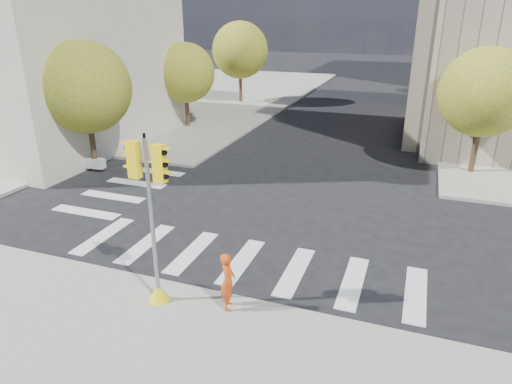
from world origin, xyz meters
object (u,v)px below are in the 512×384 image
at_px(planter_wall, 54,159).
at_px(photographer, 228,281).
at_px(lamp_far, 471,52).
at_px(lamp_near, 489,72).
at_px(traffic_signal, 153,235).

bearing_deg(planter_wall, photographer, -35.53).
distance_m(lamp_far, photographer, 33.63).
bearing_deg(lamp_far, planter_wall, -130.98).
distance_m(lamp_near, traffic_signal, 21.28).
bearing_deg(lamp_near, photographer, -111.80).
height_order(lamp_near, planter_wall, lamp_near).
bearing_deg(traffic_signal, planter_wall, 147.43).
xyz_separation_m(traffic_signal, photographer, (1.94, 0.35, -1.19)).
bearing_deg(lamp_near, traffic_signal, -116.32).
distance_m(traffic_signal, photographer, 2.30).
xyz_separation_m(lamp_near, planter_wall, (-21.00, -10.18, -4.18)).
xyz_separation_m(lamp_near, lamp_far, (0.00, 14.00, 0.00)).
relative_size(photographer, planter_wall, 0.27).
distance_m(traffic_signal, planter_wall, 14.67).
relative_size(lamp_near, traffic_signal, 1.72).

